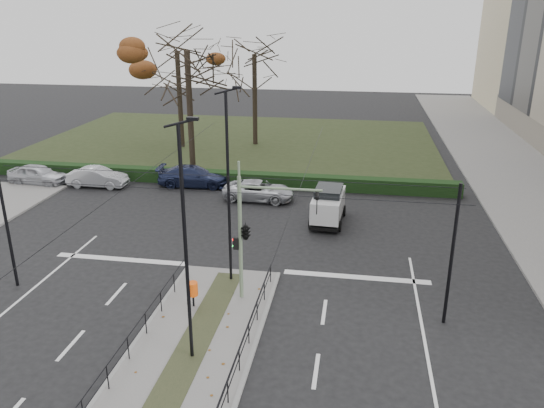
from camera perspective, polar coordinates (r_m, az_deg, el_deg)
The scene contains 19 objects.
ground at distance 22.14m, azimuth -7.31°, elevation -13.06°, with size 140.00×140.00×0.00m, color black.
median_island at distance 20.16m, azimuth -9.39°, elevation -16.66°, with size 4.40×15.00×0.14m, color slate.
sidewalk_east at distance 43.25m, azimuth 25.51°, elevation 1.92°, with size 8.00×90.00×0.14m, color slate.
park at distance 52.46m, azimuth -3.77°, elevation 6.71°, with size 38.00×26.00×0.10m, color #262F17.
hedge at distance 39.85m, azimuth -8.11°, elevation 2.95°, with size 38.00×1.00×1.00m, color black.
median_railing at distance 19.56m, azimuth -9.64°, elevation -14.69°, with size 4.14×13.24×0.92m.
catenary at distance 21.91m, azimuth -6.50°, elevation -3.25°, with size 20.00×34.00×6.00m.
traffic_light at distance 22.37m, azimuth -2.64°, elevation -2.76°, with size 3.78×2.17×5.56m.
litter_bin at distance 22.99m, azimuth -8.52°, elevation -9.06°, with size 0.44×0.44×1.12m.
streetlamp_median_near at distance 18.17m, azimuth -9.24°, elevation -4.29°, with size 0.74×0.15×8.81m.
streetlamp_median_far at distance 23.55m, azimuth -4.67°, elevation 1.83°, with size 0.75×0.15×8.99m.
parked_car_first at distance 42.78m, azimuth -23.90°, elevation 2.93°, with size 1.76×4.38×1.49m, color #B7B9BF.
parked_car_second at distance 40.60m, azimuth -18.24°, elevation 2.76°, with size 1.51×4.32×1.42m, color #B7B9BF.
parked_car_third at distance 39.11m, azimuth -8.44°, elevation 2.98°, with size 2.09×5.15×1.50m, color #1F2749.
parked_car_fourth at distance 35.82m, azimuth -1.45°, elevation 1.46°, with size 2.20×4.77×1.33m, color #B7B9BF.
white_van at distance 31.98m, azimuth 6.07°, elevation -0.01°, with size 2.07×4.12×2.21m.
rust_tree at distance 49.66m, azimuth -10.19°, elevation 15.90°, with size 8.41×8.41×11.43m.
bare_tree_center at distance 50.08m, azimuth -1.91°, elevation 15.11°, with size 6.34×6.34×11.06m.
bare_tree_near at distance 39.99m, azimuth -9.09°, elevation 14.99°, with size 6.95×6.95×12.37m.
Camera 1 is at (5.72, -17.72, 11.99)m, focal length 35.00 mm.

